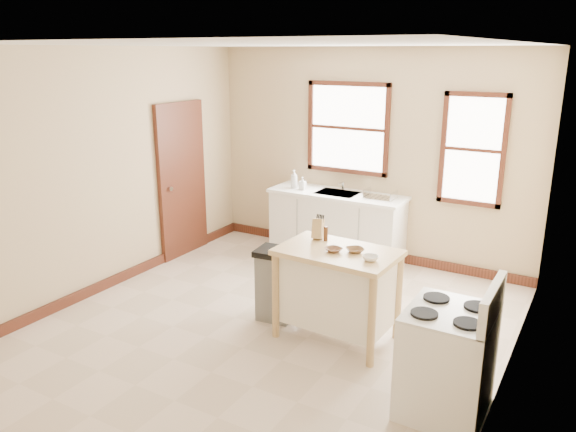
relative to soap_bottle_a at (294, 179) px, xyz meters
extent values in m
plane|color=beige|center=(0.93, -2.15, -1.05)|extent=(5.00, 5.00, 0.00)
plane|color=white|center=(0.93, -2.15, 1.75)|extent=(5.00, 5.00, 0.00)
cube|color=tan|center=(0.93, 0.35, 0.35)|extent=(4.50, 0.04, 2.80)
cube|color=tan|center=(-1.32, -2.15, 0.35)|extent=(0.04, 5.00, 2.80)
cube|color=tan|center=(3.18, -2.15, 0.35)|extent=(0.04, 5.00, 2.80)
cube|color=#391A0F|center=(-1.28, -0.85, 0.00)|extent=(0.06, 0.90, 2.10)
cube|color=#391A0F|center=(0.93, 0.32, -0.99)|extent=(4.50, 0.04, 0.12)
cube|color=#391A0F|center=(-1.29, -2.15, -0.99)|extent=(0.04, 5.00, 0.12)
cylinder|color=silver|center=(0.63, 0.23, -0.02)|extent=(0.03, 0.03, 0.22)
imported|color=#B2B2B2|center=(0.00, 0.00, 0.00)|extent=(0.11, 0.11, 0.25)
imported|color=#B2B2B2|center=(0.15, -0.03, -0.04)|extent=(0.08, 0.08, 0.17)
cylinder|color=#472713|center=(1.38, -1.79, -0.05)|extent=(0.05, 0.05, 0.15)
imported|color=brown|center=(1.59, -2.04, -0.11)|extent=(0.20, 0.20, 0.04)
imported|color=brown|center=(1.77, -1.95, -0.10)|extent=(0.23, 0.23, 0.04)
imported|color=white|center=(1.98, -2.08, -0.10)|extent=(0.19, 0.19, 0.05)
camera|label=1|loc=(3.73, -6.57, 1.70)|focal=35.00mm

